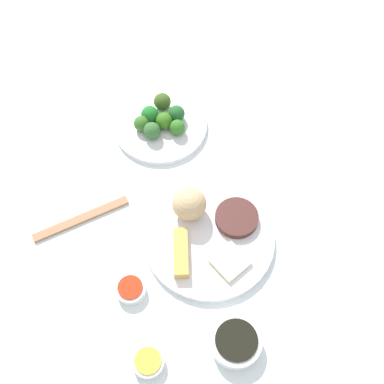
{
  "coord_description": "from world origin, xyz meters",
  "views": [
    {
      "loc": [
        0.46,
        -0.14,
        1.01
      ],
      "look_at": [
        -0.08,
        -0.01,
        0.06
      ],
      "focal_mm": 45.15,
      "sensor_mm": 36.0,
      "label": 1
    }
  ],
  "objects_px": {
    "sauce_ramekin_hot_mustard": "(148,362)",
    "chopsticks_pair": "(81,219)",
    "broccoli_plate": "(161,125)",
    "soy_sauce_bowl": "(235,342)",
    "main_plate": "(209,238)",
    "sauce_ramekin_sweet_and_sour": "(131,289)"
  },
  "relations": [
    {
      "from": "sauce_ramekin_hot_mustard",
      "to": "chopsticks_pair",
      "type": "height_order",
      "value": "sauce_ramekin_hot_mustard"
    },
    {
      "from": "soy_sauce_bowl",
      "to": "sauce_ramekin_hot_mustard",
      "type": "height_order",
      "value": "soy_sauce_bowl"
    },
    {
      "from": "broccoli_plate",
      "to": "chopsticks_pair",
      "type": "bearing_deg",
      "value": -46.21
    },
    {
      "from": "soy_sauce_bowl",
      "to": "sauce_ramekin_sweet_and_sour",
      "type": "bearing_deg",
      "value": -130.74
    },
    {
      "from": "chopsticks_pair",
      "to": "sauce_ramekin_sweet_and_sour",
      "type": "bearing_deg",
      "value": 23.08
    },
    {
      "from": "soy_sauce_bowl",
      "to": "sauce_ramekin_sweet_and_sour",
      "type": "xyz_separation_m",
      "value": [
        -0.16,
        -0.18,
        -0.01
      ]
    },
    {
      "from": "sauce_ramekin_hot_mustard",
      "to": "sauce_ramekin_sweet_and_sour",
      "type": "bearing_deg",
      "value": -176.78
    },
    {
      "from": "main_plate",
      "to": "sauce_ramekin_hot_mustard",
      "type": "bearing_deg",
      "value": -38.17
    },
    {
      "from": "main_plate",
      "to": "soy_sauce_bowl",
      "type": "height_order",
      "value": "soy_sauce_bowl"
    },
    {
      "from": "main_plate",
      "to": "soy_sauce_bowl",
      "type": "distance_m",
      "value": 0.23
    },
    {
      "from": "chopsticks_pair",
      "to": "main_plate",
      "type": "bearing_deg",
      "value": 66.93
    },
    {
      "from": "main_plate",
      "to": "sauce_ramekin_sweet_and_sour",
      "type": "height_order",
      "value": "sauce_ramekin_sweet_and_sour"
    },
    {
      "from": "broccoli_plate",
      "to": "chopsticks_pair",
      "type": "distance_m",
      "value": 0.32
    },
    {
      "from": "soy_sauce_bowl",
      "to": "chopsticks_pair",
      "type": "bearing_deg",
      "value": -142.93
    },
    {
      "from": "main_plate",
      "to": "sauce_ramekin_sweet_and_sour",
      "type": "bearing_deg",
      "value": -67.78
    },
    {
      "from": "soy_sauce_bowl",
      "to": "sauce_ramekin_hot_mustard",
      "type": "relative_size",
      "value": 1.61
    },
    {
      "from": "sauce_ramekin_hot_mustard",
      "to": "chopsticks_pair",
      "type": "distance_m",
      "value": 0.36
    },
    {
      "from": "sauce_ramekin_hot_mustard",
      "to": "main_plate",
      "type": "bearing_deg",
      "value": 141.83
    },
    {
      "from": "soy_sauce_bowl",
      "to": "sauce_ramekin_sweet_and_sour",
      "type": "height_order",
      "value": "soy_sauce_bowl"
    },
    {
      "from": "sauce_ramekin_hot_mustard",
      "to": "sauce_ramekin_sweet_and_sour",
      "type": "relative_size",
      "value": 1.0
    },
    {
      "from": "main_plate",
      "to": "soy_sauce_bowl",
      "type": "bearing_deg",
      "value": -1.77
    },
    {
      "from": "soy_sauce_bowl",
      "to": "broccoli_plate",
      "type": "bearing_deg",
      "value": -176.5
    }
  ]
}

